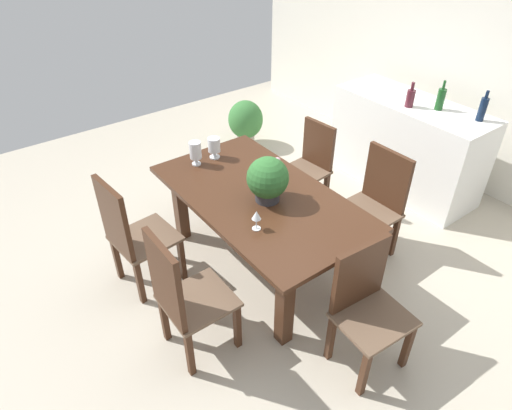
# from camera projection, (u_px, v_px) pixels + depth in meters

# --- Properties ---
(ground_plane) EXTENTS (7.04, 7.04, 0.00)m
(ground_plane) POSITION_uv_depth(u_px,v_px,m) (268.00, 259.00, 4.04)
(ground_plane) COLOR #BCB29E
(back_wall) EXTENTS (6.40, 0.10, 2.60)m
(back_wall) POSITION_uv_depth(u_px,v_px,m) (472.00, 60.00, 4.54)
(back_wall) COLOR silver
(back_wall) RESTS_ON ground
(dining_table) EXTENTS (1.84, 1.03, 0.74)m
(dining_table) POSITION_uv_depth(u_px,v_px,m) (260.00, 207.00, 3.62)
(dining_table) COLOR #422616
(dining_table) RESTS_ON ground
(chair_foot_end) EXTENTS (0.44, 0.50, 0.94)m
(chair_foot_end) POSITION_uv_depth(u_px,v_px,m) (366.00, 301.00, 2.93)
(chair_foot_end) COLOR #422616
(chair_foot_end) RESTS_ON ground
(chair_far_left) EXTENTS (0.44, 0.50, 0.91)m
(chair_far_left) POSITION_uv_depth(u_px,v_px,m) (309.00, 164.00, 4.42)
(chair_far_left) COLOR #422616
(chair_far_left) RESTS_ON ground
(chair_near_left) EXTENTS (0.49, 0.51, 1.03)m
(chair_near_left) POSITION_uv_depth(u_px,v_px,m) (130.00, 232.00, 3.46)
(chair_near_left) COLOR #422616
(chair_near_left) RESTS_ON ground
(chair_near_right) EXTENTS (0.44, 0.46, 1.05)m
(chair_near_right) POSITION_uv_depth(u_px,v_px,m) (182.00, 295.00, 2.93)
(chair_near_right) COLOR #422616
(chair_near_right) RESTS_ON ground
(chair_far_right) EXTENTS (0.48, 0.48, 0.97)m
(chair_far_right) POSITION_uv_depth(u_px,v_px,m) (376.00, 199.00, 3.86)
(chair_far_right) COLOR #422616
(chair_far_right) RESTS_ON ground
(flower_centerpiece) EXTENTS (0.32, 0.32, 0.37)m
(flower_centerpiece) POSITION_uv_depth(u_px,v_px,m) (268.00, 179.00, 3.39)
(flower_centerpiece) COLOR #333338
(flower_centerpiece) RESTS_ON dining_table
(crystal_vase_left) EXTENTS (0.10, 0.10, 0.22)m
(crystal_vase_left) POSITION_uv_depth(u_px,v_px,m) (195.00, 151.00, 3.86)
(crystal_vase_left) COLOR silver
(crystal_vase_left) RESTS_ON dining_table
(crystal_vase_center_near) EXTENTS (0.11, 0.11, 0.19)m
(crystal_vase_center_near) POSITION_uv_depth(u_px,v_px,m) (214.00, 146.00, 3.97)
(crystal_vase_center_near) COLOR silver
(crystal_vase_center_near) RESTS_ON dining_table
(wine_glass) EXTENTS (0.07, 0.07, 0.16)m
(wine_glass) POSITION_uv_depth(u_px,v_px,m) (256.00, 216.00, 3.14)
(wine_glass) COLOR silver
(wine_glass) RESTS_ON dining_table
(kitchen_counter) EXTENTS (1.61, 0.62, 0.97)m
(kitchen_counter) POSITION_uv_depth(u_px,v_px,m) (406.00, 145.00, 4.78)
(kitchen_counter) COLOR white
(kitchen_counter) RESTS_ON ground
(wine_bottle_dark) EXTENTS (0.08, 0.08, 0.29)m
(wine_bottle_dark) POSITION_uv_depth(u_px,v_px,m) (441.00, 99.00, 4.29)
(wine_bottle_dark) COLOR #194C1E
(wine_bottle_dark) RESTS_ON kitchen_counter
(wine_bottle_amber) EXTENTS (0.08, 0.08, 0.25)m
(wine_bottle_amber) POSITION_uv_depth(u_px,v_px,m) (410.00, 98.00, 4.36)
(wine_bottle_amber) COLOR #511E28
(wine_bottle_amber) RESTS_ON kitchen_counter
(wine_bottle_clear) EXTENTS (0.07, 0.07, 0.29)m
(wine_bottle_clear) POSITION_uv_depth(u_px,v_px,m) (483.00, 109.00, 4.08)
(wine_bottle_clear) COLOR #0F1E38
(wine_bottle_clear) RESTS_ON kitchen_counter
(potted_plant_floor) EXTENTS (0.44, 0.44, 0.59)m
(potted_plant_floor) POSITION_uv_depth(u_px,v_px,m) (246.00, 121.00, 5.63)
(potted_plant_floor) COLOR #9E9384
(potted_plant_floor) RESTS_ON ground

